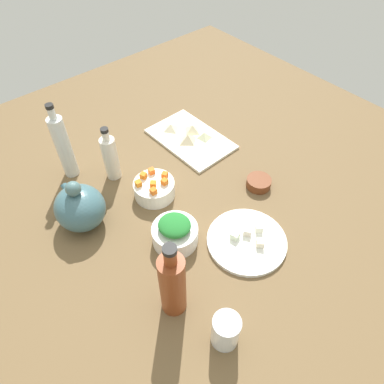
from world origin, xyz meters
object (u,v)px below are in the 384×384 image
object	(u,v)px
cutting_board	(191,139)
bowl_greens	(175,235)
bowl_carrots	(154,189)
bottle_2	(63,146)
bowl_small_side	(259,183)
drinking_glass_0	(226,331)
teapot	(80,207)
bottle_0	(173,284)
bottle_1	(110,157)
plate_tofu	(247,241)

from	to	relation	value
cutting_board	bowl_greens	bearing A→B (deg)	134.04
bowl_carrots	bottle_2	distance (cm)	32.46
cutting_board	bowl_small_side	distance (cm)	33.11
drinking_glass_0	teapot	bearing A→B (deg)	8.32
teapot	bottle_0	distance (cm)	39.48
bottle_0	bottle_1	size ratio (longest dim) A/B	1.31
plate_tofu	bowl_carrots	distance (cm)	33.94
bowl_small_side	bottle_1	distance (cm)	49.74
bowl_small_side	bottle_1	xyz separation A→B (cm)	(35.66, 33.98, 6.91)
teapot	bottle_1	xyz separation A→B (cm)	(10.98, -17.66, 1.76)
bottle_0	bowl_greens	bearing A→B (deg)	-39.60
bottle_1	bowl_greens	bearing A→B (deg)	178.39
drinking_glass_0	bowl_carrots	bearing A→B (deg)	-17.39
bottle_1	bowl_carrots	bearing A→B (deg)	-161.79
plate_tofu	teapot	bearing A→B (deg)	40.38
bottle_0	drinking_glass_0	size ratio (longest dim) A/B	2.66
bottle_2	bowl_greens	bearing A→B (deg)	-168.24
bowl_small_side	bottle_1	size ratio (longest dim) A/B	0.41
teapot	bottle_2	xyz separation A→B (cm)	(21.61, -7.23, 5.31)
teapot	bottle_2	bearing A→B (deg)	-18.50
bowl_greens	teapot	xyz separation A→B (cm)	(23.79, 16.68, 3.74)
bowl_carrots	bottle_0	bearing A→B (deg)	150.79
plate_tofu	bowl_greens	xyz separation A→B (cm)	(14.03, 15.49, 2.36)
bowl_small_side	teapot	xyz separation A→B (cm)	(24.68, 51.64, 5.16)
cutting_board	bowl_greens	distance (cm)	46.33
bottle_2	bowl_carrots	bearing A→B (deg)	-149.57
bowl_greens	teapot	size ratio (longest dim) A/B	0.77
cutting_board	bottle_1	distance (cm)	33.35
bottle_0	bottle_1	world-z (taller)	bottle_0
bottle_1	cutting_board	bearing A→B (deg)	-94.62
bowl_small_side	drinking_glass_0	distance (cm)	52.58
bottle_0	bottle_1	bearing A→B (deg)	-15.19
bowl_carrots	bottle_0	size ratio (longest dim) A/B	0.50
bowl_greens	bottle_0	bearing A→B (deg)	140.40
bottle_0	cutting_board	bearing A→B (deg)	-44.05
plate_tofu	bowl_greens	distance (cm)	21.03
cutting_board	bottle_0	world-z (taller)	bottle_0
bowl_small_side	bottle_0	xyz separation A→B (cm)	(-14.34, 47.56, 9.52)
bowl_greens	bowl_carrots	bearing A→B (deg)	-18.75
bottle_2	bottle_0	bearing A→B (deg)	177.03
plate_tofu	bottle_1	size ratio (longest dim) A/B	1.16
bottle_0	teapot	bearing A→B (deg)	5.97
bowl_greens	bowl_carrots	xyz separation A→B (cm)	(18.58, -6.30, -0.22)
bowl_carrots	bowl_small_side	world-z (taller)	bowl_carrots
bowl_small_side	drinking_glass_0	bearing A→B (deg)	123.42
bowl_greens	bowl_small_side	world-z (taller)	bowl_greens
bowl_carrots	bowl_small_side	bearing A→B (deg)	-124.19
teapot	drinking_glass_0	distance (cm)	54.18
cutting_board	plate_tofu	world-z (taller)	plate_tofu
bowl_carrots	drinking_glass_0	world-z (taller)	drinking_glass_0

